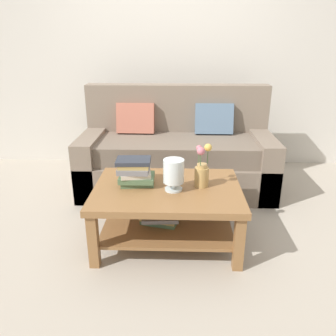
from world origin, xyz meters
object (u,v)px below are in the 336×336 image
at_px(book_stack_main, 135,172).
at_px(glass_hurricane_vase, 174,172).
at_px(couch, 177,154).
at_px(flower_pitcher, 202,171).
at_px(coffee_table, 167,203).

bearing_deg(book_stack_main, glass_hurricane_vase, -16.77).
bearing_deg(book_stack_main, couch, 73.56).
relative_size(couch, flower_pitcher, 5.85).
xyz_separation_m(couch, book_stack_main, (-0.31, -1.04, 0.20)).
xyz_separation_m(book_stack_main, flower_pitcher, (0.51, -0.01, 0.02)).
xyz_separation_m(glass_hurricane_vase, flower_pitcher, (0.21, 0.08, -0.01)).
relative_size(couch, glass_hurricane_vase, 8.24).
relative_size(glass_hurricane_vase, flower_pitcher, 0.71).
xyz_separation_m(coffee_table, glass_hurricane_vase, (0.05, -0.05, 0.27)).
bearing_deg(flower_pitcher, coffee_table, -173.10).
xyz_separation_m(coffee_table, book_stack_main, (-0.24, 0.04, 0.23)).
distance_m(couch, book_stack_main, 1.10).
xyz_separation_m(couch, coffee_table, (-0.06, -1.08, -0.03)).
relative_size(coffee_table, flower_pitcher, 3.31).
distance_m(coffee_table, glass_hurricane_vase, 0.28).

